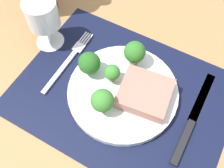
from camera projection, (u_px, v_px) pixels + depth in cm
name	position (u px, v px, depth cm)	size (l,w,h in cm)	color
ground_plane	(122.00, 97.00, 58.06)	(140.00, 110.00, 3.00)	#996D42
placemat	(123.00, 94.00, 56.63)	(45.31, 33.95, 0.30)	black
plate	(123.00, 92.00, 55.81)	(23.49, 23.49, 1.60)	silver
steak	(145.00, 93.00, 53.17)	(10.22, 9.49, 2.74)	#9E6B5B
broccoli_near_fork	(135.00, 52.00, 55.50)	(4.68, 4.68, 6.18)	#6B994C
broccoli_near_steak	(112.00, 73.00, 53.98)	(3.38, 3.38, 4.58)	#5B8942
broccoli_front_edge	(89.00, 63.00, 54.54)	(4.75, 4.75, 5.75)	#5B8942
broccoli_back_left	(102.00, 101.00, 49.85)	(4.58, 4.58, 6.03)	#5B8942
fork	(69.00, 60.00, 60.56)	(2.40, 19.20, 0.50)	silver
knife	(191.00, 123.00, 52.74)	(1.80, 23.00, 0.80)	black
wine_glass	(43.00, 16.00, 56.74)	(7.23, 7.23, 12.40)	silver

